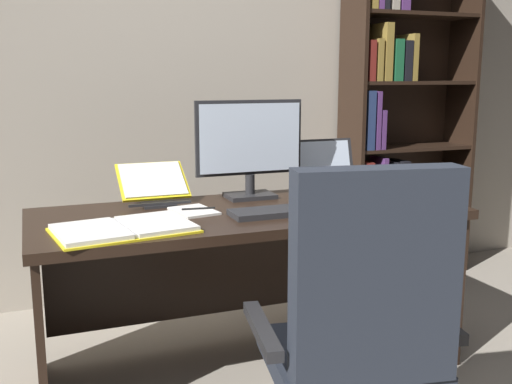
% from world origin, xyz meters
% --- Properties ---
extents(wall_back, '(5.34, 0.12, 2.69)m').
position_xyz_m(wall_back, '(0.00, 1.91, 1.34)').
color(wall_back, '#A89E8E').
rests_on(wall_back, ground).
extents(desk, '(1.81, 0.72, 0.72)m').
position_xyz_m(desk, '(0.06, 0.88, 0.53)').
color(desk, black).
rests_on(desk, ground).
extents(bookshelf, '(0.84, 0.30, 2.07)m').
position_xyz_m(bookshelf, '(1.36, 1.69, 1.04)').
color(bookshelf, black).
rests_on(bookshelf, ground).
extents(office_chair, '(0.67, 0.60, 1.04)m').
position_xyz_m(office_chair, '(0.09, -0.06, 0.44)').
color(office_chair, '#232326').
rests_on(office_chair, ground).
extents(monitor, '(0.51, 0.16, 0.45)m').
position_xyz_m(monitor, '(0.15, 1.03, 0.95)').
color(monitor, '#232326').
rests_on(monitor, desk).
extents(laptop, '(0.35, 0.31, 0.25)m').
position_xyz_m(laptop, '(0.58, 1.04, 0.77)').
color(laptop, '#232326').
rests_on(laptop, desk).
extents(keyboard, '(0.42, 0.15, 0.02)m').
position_xyz_m(keyboard, '(0.15, 0.67, 0.73)').
color(keyboard, '#232326').
rests_on(keyboard, desk).
extents(computer_mouse, '(0.06, 0.10, 0.04)m').
position_xyz_m(computer_mouse, '(0.45, 0.67, 0.74)').
color(computer_mouse, '#232326').
rests_on(computer_mouse, desk).
extents(reading_stand_with_book, '(0.30, 0.27, 0.16)m').
position_xyz_m(reading_stand_with_book, '(-0.29, 1.10, 0.80)').
color(reading_stand_with_book, '#232326').
rests_on(reading_stand_with_book, desk).
extents(open_binder, '(0.53, 0.39, 0.02)m').
position_xyz_m(open_binder, '(-0.50, 0.62, 0.73)').
color(open_binder, yellow).
rests_on(open_binder, desk).
extents(notepad, '(0.18, 0.23, 0.01)m').
position_xyz_m(notepad, '(-0.17, 0.83, 0.72)').
color(notepad, silver).
rests_on(notepad, desk).
extents(pen, '(0.14, 0.03, 0.01)m').
position_xyz_m(pen, '(-0.15, 0.83, 0.73)').
color(pen, black).
rests_on(pen, notepad).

